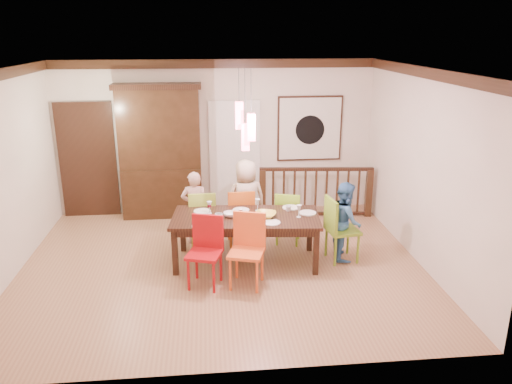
{
  "coord_description": "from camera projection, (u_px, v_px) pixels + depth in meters",
  "views": [
    {
      "loc": [
        -0.18,
        -6.87,
        3.38
      ],
      "look_at": [
        0.55,
        0.3,
        1.05
      ],
      "focal_mm": 35.0,
      "sensor_mm": 36.0,
      "label": 1
    }
  ],
  "objects": [
    {
      "name": "wall_left",
      "position": [
        1.0,
        179.0,
        6.83
      ],
      "size": [
        0.0,
        5.0,
        5.0
      ],
      "primitive_type": "plane",
      "rotation": [
        1.57,
        0.0,
        1.57
      ],
      "color": "beige",
      "rests_on": "floor"
    },
    {
      "name": "serving_bowl",
      "position": [
        266.0,
        215.0,
        7.39
      ],
      "size": [
        0.39,
        0.39,
        0.08
      ],
      "primitive_type": "imported",
      "rotation": [
        0.0,
        0.0,
        -0.33
      ],
      "color": "gold",
      "rests_on": "dining_table"
    },
    {
      "name": "person_far_left",
      "position": [
        195.0,
        208.0,
        8.19
      ],
      "size": [
        0.47,
        0.33,
        1.23
      ],
      "primitive_type": "imported",
      "rotation": [
        0.0,
        0.0,
        3.06
      ],
      "color": "beige",
      "rests_on": "floor"
    },
    {
      "name": "chair_near_left",
      "position": [
        204.0,
        248.0,
        6.79
      ],
      "size": [
        0.55,
        0.55,
        0.98
      ],
      "rotation": [
        0.0,
        0.0,
        -0.3
      ],
      "color": "#A40B11",
      "rests_on": "floor"
    },
    {
      "name": "chair_far_right",
      "position": [
        288.0,
        213.0,
        8.24
      ],
      "size": [
        0.5,
        0.5,
        0.9
      ],
      "rotation": [
        0.0,
        0.0,
        2.86
      ],
      "color": "#83BF25",
      "rests_on": "floor"
    },
    {
      "name": "ceiling",
      "position": [
        218.0,
        69.0,
        6.67
      ],
      "size": [
        6.0,
        6.0,
        0.0
      ],
      "primitive_type": "plane",
      "rotation": [
        3.14,
        0.0,
        0.0
      ],
      "color": "white",
      "rests_on": "wall_back"
    },
    {
      "name": "china_hutch",
      "position": [
        160.0,
        152.0,
        9.25
      ],
      "size": [
        1.58,
        0.46,
        2.5
      ],
      "color": "black",
      "rests_on": "floor"
    },
    {
      "name": "napkin",
      "position": [
        246.0,
        223.0,
        7.15
      ],
      "size": [
        0.18,
        0.14,
        0.01
      ],
      "primitive_type": "cube",
      "color": "#D83359",
      "rests_on": "dining_table"
    },
    {
      "name": "chair_end_right",
      "position": [
        343.0,
        225.0,
        7.58
      ],
      "size": [
        0.52,
        0.52,
        1.01
      ],
      "rotation": [
        0.0,
        0.0,
        1.71
      ],
      "color": "olive",
      "rests_on": "floor"
    },
    {
      "name": "chair_far_left",
      "position": [
        202.0,
        214.0,
        8.12
      ],
      "size": [
        0.45,
        0.45,
        0.95
      ],
      "rotation": [
        0.0,
        0.0,
        3.19
      ],
      "color": "#9DC23A",
      "rests_on": "floor"
    },
    {
      "name": "floor",
      "position": [
        222.0,
        265.0,
        7.56
      ],
      "size": [
        6.0,
        6.0,
        0.0
      ],
      "primitive_type": "plane",
      "color": "#9A694A",
      "rests_on": "ground"
    },
    {
      "name": "plate_far_right",
      "position": [
        291.0,
        208.0,
        7.79
      ],
      "size": [
        0.26,
        0.26,
        0.01
      ],
      "primitive_type": "cylinder",
      "color": "white",
      "rests_on": "dining_table"
    },
    {
      "name": "chair_near_mid",
      "position": [
        246.0,
        247.0,
        6.8
      ],
      "size": [
        0.57,
        0.57,
        1.01
      ],
      "rotation": [
        0.0,
        0.0,
        -0.3
      ],
      "color": "#E55924",
      "rests_on": "floor"
    },
    {
      "name": "plate_near_mid",
      "position": [
        271.0,
        223.0,
        7.18
      ],
      "size": [
        0.26,
        0.26,
        0.01
      ],
      "primitive_type": "cylinder",
      "color": "white",
      "rests_on": "dining_table"
    },
    {
      "name": "painting",
      "position": [
        310.0,
        129.0,
        9.57
      ],
      "size": [
        1.25,
        0.06,
        1.25
      ],
      "color": "black",
      "rests_on": "wall_back"
    },
    {
      "name": "balustrade",
      "position": [
        316.0,
        191.0,
        9.43
      ],
      "size": [
        2.15,
        0.28,
        0.96
      ],
      "rotation": [
        0.0,
        0.0,
        -0.09
      ],
      "color": "black",
      "rests_on": "floor"
    },
    {
      "name": "wine_glass_d",
      "position": [
        299.0,
        211.0,
        7.38
      ],
      "size": [
        0.08,
        0.08,
        0.19
      ],
      "primitive_type": null,
      "color": "silver",
      "rests_on": "dining_table"
    },
    {
      "name": "crown_molding",
      "position": [
        218.0,
        75.0,
        6.7
      ],
      "size": [
        6.0,
        5.0,
        0.16
      ],
      "primitive_type": null,
      "color": "black",
      "rests_on": "wall_back"
    },
    {
      "name": "plate_far_left",
      "position": [
        202.0,
        211.0,
        7.63
      ],
      "size": [
        0.26,
        0.26,
        0.01
      ],
      "primitive_type": "cylinder",
      "color": "white",
      "rests_on": "dining_table"
    },
    {
      "name": "pendant_cluster",
      "position": [
        245.0,
        126.0,
        7.03
      ],
      "size": [
        0.27,
        0.21,
        1.14
      ],
      "color": "#F94A62",
      "rests_on": "ceiling"
    },
    {
      "name": "person_end_right",
      "position": [
        345.0,
        221.0,
        7.66
      ],
      "size": [
        0.5,
        0.63,
        1.22
      ],
      "primitive_type": "imported",
      "rotation": [
        0.0,
        0.0,
        1.5
      ],
      "color": "teal",
      "rests_on": "floor"
    },
    {
      "name": "wine_glass_b",
      "position": [
        258.0,
        205.0,
        7.64
      ],
      "size": [
        0.08,
        0.08,
        0.19
      ],
      "primitive_type": null,
      "color": "silver",
      "rests_on": "dining_table"
    },
    {
      "name": "person_far_mid",
      "position": [
        246.0,
        200.0,
        8.33
      ],
      "size": [
        0.77,
        0.59,
        1.39
      ],
      "primitive_type": "imported",
      "rotation": [
        0.0,
        0.0,
        3.38
      ],
      "color": "#C7B396",
      "rests_on": "floor"
    },
    {
      "name": "wall_back",
      "position": [
        216.0,
        138.0,
        9.48
      ],
      "size": [
        6.0,
        0.0,
        6.0
      ],
      "primitive_type": "plane",
      "rotation": [
        1.57,
        0.0,
        0.0
      ],
      "color": "beige",
      "rests_on": "floor"
    },
    {
      "name": "plate_near_left",
      "position": [
        201.0,
        226.0,
        7.05
      ],
      "size": [
        0.26,
        0.26,
        0.01
      ],
      "primitive_type": "cylinder",
      "color": "white",
      "rests_on": "dining_table"
    },
    {
      "name": "panel_door",
      "position": [
        88.0,
        162.0,
        9.33
      ],
      "size": [
        1.04,
        0.07,
        2.24
      ],
      "primitive_type": "cube",
      "color": "black",
      "rests_on": "wall_back"
    },
    {
      "name": "white_doorway",
      "position": [
        235.0,
        158.0,
        9.61
      ],
      "size": [
        0.97,
        0.05,
        2.22
      ],
      "primitive_type": "cube",
      "color": "silver",
      "rests_on": "wall_back"
    },
    {
      "name": "small_bowl",
      "position": [
        230.0,
        215.0,
        7.42
      ],
      "size": [
        0.24,
        0.24,
        0.07
      ],
      "primitive_type": "imported",
      "rotation": [
        0.0,
        0.0,
        0.17
      ],
      "color": "white",
      "rests_on": "dining_table"
    },
    {
      "name": "wine_glass_a",
      "position": [
        209.0,
        208.0,
        7.53
      ],
      "size": [
        0.08,
        0.08,
        0.19
      ],
      "primitive_type": null,
      "color": "#590C19",
      "rests_on": "dining_table"
    },
    {
      "name": "plate_end_right",
      "position": [
        308.0,
        213.0,
        7.56
      ],
      "size": [
        0.26,
        0.26,
        0.01
      ],
      "primitive_type": "cylinder",
      "color": "white",
      "rests_on": "dining_table"
    },
    {
      "name": "chair_far_mid",
      "position": [
        240.0,
        212.0,
        8.19
      ],
      "size": [
        0.46,
        0.46,
        0.96
      ],
      "rotation": [
        0.0,
        0.0,
        3.19
      ],
      "color": "#BD5214",
      "rests_on": "floor"
    },
    {
      "name": "plate_far_mid",
      "position": [
        241.0,
        210.0,
        7.67
      ],
      "size": [
        0.26,
        0.26,
        0.01
      ],
      "primitive_type": "cylinder",
      "color": "white",
      "rests_on": "dining_table"
    },
    {
      "name": "cup_left",
      "position": [
        219.0,
        217.0,
        7.29
      ],
      "size": [
        0.15,
        0.15,
        0.1
      ],
      "primitive_type": "imported",
      "rotation": [
        0.0,
        0.0,
        -0.3
      ],
      "color": "silver",
      "rests_on": "dining_table"
    },
    {
      "name": "wall_right",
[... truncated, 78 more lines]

